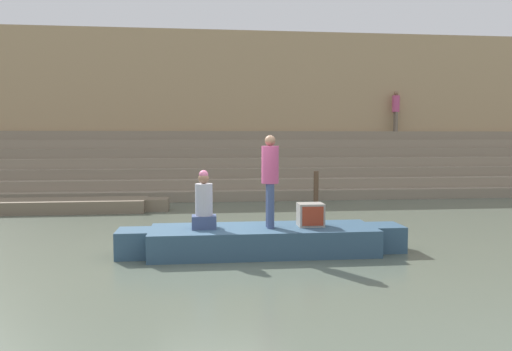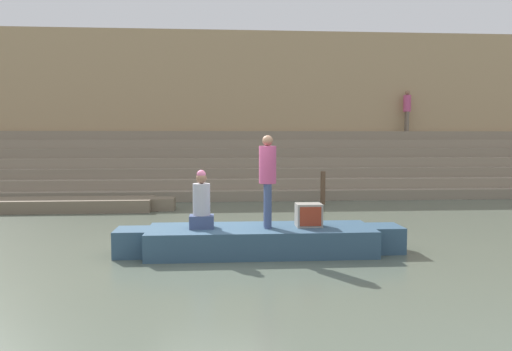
{
  "view_description": "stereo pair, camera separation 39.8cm",
  "coord_description": "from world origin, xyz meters",
  "px_view_note": "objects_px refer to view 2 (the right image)",
  "views": [
    {
      "loc": [
        -0.4,
        -9.49,
        2.22
      ],
      "look_at": [
        0.79,
        1.05,
        1.4
      ],
      "focal_mm": 35.0,
      "sensor_mm": 36.0,
      "label": 1
    },
    {
      "loc": [
        -0.0,
        -9.53,
        2.22
      ],
      "look_at": [
        0.79,
        1.05,
        1.4
      ],
      "focal_mm": 35.0,
      "sensor_mm": 36.0,
      "label": 2
    }
  ],
  "objects_px": {
    "person_rowing": "(202,205)",
    "mooring_post": "(323,188)",
    "tv_set": "(309,215)",
    "person_on_steps": "(407,108)",
    "person_standing": "(268,174)",
    "rowboat_main": "(261,239)",
    "moored_boat_shore": "(72,204)"
  },
  "relations": [
    {
      "from": "person_rowing",
      "to": "mooring_post",
      "type": "xyz_separation_m",
      "value": [
        3.75,
        6.76,
        -0.4
      ]
    },
    {
      "from": "tv_set",
      "to": "person_on_steps",
      "type": "bearing_deg",
      "value": 64.2
    },
    {
      "from": "person_standing",
      "to": "rowboat_main",
      "type": "bearing_deg",
      "value": 153.53
    },
    {
      "from": "rowboat_main",
      "to": "moored_boat_shore",
      "type": "xyz_separation_m",
      "value": [
        -5.24,
        5.93,
        -0.07
      ]
    },
    {
      "from": "person_standing",
      "to": "moored_boat_shore",
      "type": "height_order",
      "value": "person_standing"
    },
    {
      "from": "moored_boat_shore",
      "to": "person_standing",
      "type": "bearing_deg",
      "value": -52.57
    },
    {
      "from": "person_rowing",
      "to": "moored_boat_shore",
      "type": "relative_size",
      "value": 0.18
    },
    {
      "from": "person_standing",
      "to": "person_on_steps",
      "type": "bearing_deg",
      "value": 56.93
    },
    {
      "from": "rowboat_main",
      "to": "tv_set",
      "type": "height_order",
      "value": "tv_set"
    },
    {
      "from": "rowboat_main",
      "to": "person_on_steps",
      "type": "xyz_separation_m",
      "value": [
        7.3,
        11.67,
        3.22
      ]
    },
    {
      "from": "person_rowing",
      "to": "tv_set",
      "type": "distance_m",
      "value": 2.06
    },
    {
      "from": "tv_set",
      "to": "moored_boat_shore",
      "type": "xyz_separation_m",
      "value": [
        -6.17,
        5.91,
        -0.53
      ]
    },
    {
      "from": "moored_boat_shore",
      "to": "mooring_post",
      "type": "xyz_separation_m",
      "value": [
        7.87,
        0.83,
        0.35
      ]
    },
    {
      "from": "moored_boat_shore",
      "to": "mooring_post",
      "type": "bearing_deg",
      "value": 1.58
    },
    {
      "from": "person_standing",
      "to": "tv_set",
      "type": "relative_size",
      "value": 3.59
    },
    {
      "from": "rowboat_main",
      "to": "person_rowing",
      "type": "height_order",
      "value": "person_rowing"
    },
    {
      "from": "tv_set",
      "to": "mooring_post",
      "type": "bearing_deg",
      "value": 78.73
    },
    {
      "from": "moored_boat_shore",
      "to": "mooring_post",
      "type": "distance_m",
      "value": 7.92
    },
    {
      "from": "moored_boat_shore",
      "to": "mooring_post",
      "type": "height_order",
      "value": "mooring_post"
    },
    {
      "from": "tv_set",
      "to": "person_on_steps",
      "type": "xyz_separation_m",
      "value": [
        6.37,
        11.65,
        2.76
      ]
    },
    {
      "from": "tv_set",
      "to": "person_on_steps",
      "type": "height_order",
      "value": "person_on_steps"
    },
    {
      "from": "tv_set",
      "to": "rowboat_main",
      "type": "bearing_deg",
      "value": -175.82
    },
    {
      "from": "tv_set",
      "to": "moored_boat_shore",
      "type": "height_order",
      "value": "tv_set"
    },
    {
      "from": "person_rowing",
      "to": "moored_boat_shore",
      "type": "distance_m",
      "value": 7.26
    },
    {
      "from": "tv_set",
      "to": "person_on_steps",
      "type": "relative_size",
      "value": 0.28
    },
    {
      "from": "person_standing",
      "to": "person_on_steps",
      "type": "distance_m",
      "value": 13.89
    },
    {
      "from": "mooring_post",
      "to": "tv_set",
      "type": "bearing_deg",
      "value": -104.16
    },
    {
      "from": "person_standing",
      "to": "person_rowing",
      "type": "distance_m",
      "value": 1.37
    },
    {
      "from": "person_rowing",
      "to": "moored_boat_shore",
      "type": "bearing_deg",
      "value": 138.69
    },
    {
      "from": "tv_set",
      "to": "moored_boat_shore",
      "type": "relative_size",
      "value": 0.08
    },
    {
      "from": "rowboat_main",
      "to": "mooring_post",
      "type": "height_order",
      "value": "mooring_post"
    },
    {
      "from": "rowboat_main",
      "to": "moored_boat_shore",
      "type": "distance_m",
      "value": 7.91
    }
  ]
}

